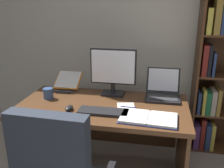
{
  "coord_description": "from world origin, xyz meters",
  "views": [
    {
      "loc": [
        0.29,
        -0.58,
        1.63
      ],
      "look_at": [
        -0.09,
        1.41,
        0.96
      ],
      "focal_mm": 40.26,
      "sensor_mm": 36.0,
      "label": 1
    }
  ],
  "objects_px": {
    "desk": "(105,121)",
    "notepad": "(126,108)",
    "monitor": "(113,72)",
    "open_binder": "(149,118)",
    "pen": "(128,107)",
    "coffee_mug": "(48,93)",
    "laptop": "(163,92)",
    "keyboard": "(103,112)",
    "reading_stand_with_book": "(67,82)",
    "computer_mouse": "(69,108)"
  },
  "relations": [
    {
      "from": "open_binder",
      "to": "coffee_mug",
      "type": "height_order",
      "value": "coffee_mug"
    },
    {
      "from": "desk",
      "to": "notepad",
      "type": "bearing_deg",
      "value": -28.71
    },
    {
      "from": "monitor",
      "to": "open_binder",
      "type": "distance_m",
      "value": 0.67
    },
    {
      "from": "open_binder",
      "to": "pen",
      "type": "height_order",
      "value": "open_binder"
    },
    {
      "from": "computer_mouse",
      "to": "coffee_mug",
      "type": "height_order",
      "value": "coffee_mug"
    },
    {
      "from": "laptop",
      "to": "computer_mouse",
      "type": "distance_m",
      "value": 0.92
    },
    {
      "from": "monitor",
      "to": "open_binder",
      "type": "relative_size",
      "value": 0.98
    },
    {
      "from": "computer_mouse",
      "to": "open_binder",
      "type": "height_order",
      "value": "computer_mouse"
    },
    {
      "from": "desk",
      "to": "laptop",
      "type": "bearing_deg",
      "value": 22.09
    },
    {
      "from": "pen",
      "to": "open_binder",
      "type": "bearing_deg",
      "value": -44.84
    },
    {
      "from": "open_binder",
      "to": "notepad",
      "type": "height_order",
      "value": "open_binder"
    },
    {
      "from": "coffee_mug",
      "to": "reading_stand_with_book",
      "type": "bearing_deg",
      "value": 73.56
    },
    {
      "from": "reading_stand_with_book",
      "to": "monitor",
      "type": "bearing_deg",
      "value": -7.89
    },
    {
      "from": "keyboard",
      "to": "pen",
      "type": "xyz_separation_m",
      "value": [
        0.2,
        0.13,
        0.0
      ]
    },
    {
      "from": "pen",
      "to": "coffee_mug",
      "type": "bearing_deg",
      "value": 172.91
    },
    {
      "from": "desk",
      "to": "keyboard",
      "type": "distance_m",
      "value": 0.33
    },
    {
      "from": "notepad",
      "to": "coffee_mug",
      "type": "bearing_deg",
      "value": 172.73
    },
    {
      "from": "reading_stand_with_book",
      "to": "notepad",
      "type": "bearing_deg",
      "value": -30.07
    },
    {
      "from": "laptop",
      "to": "notepad",
      "type": "distance_m",
      "value": 0.46
    },
    {
      "from": "monitor",
      "to": "pen",
      "type": "bearing_deg",
      "value": -58.85
    },
    {
      "from": "reading_stand_with_book",
      "to": "notepad",
      "type": "xyz_separation_m",
      "value": [
        0.68,
        -0.39,
        -0.08
      ]
    },
    {
      "from": "desk",
      "to": "notepad",
      "type": "distance_m",
      "value": 0.33
    },
    {
      "from": "keyboard",
      "to": "computer_mouse",
      "type": "xyz_separation_m",
      "value": [
        -0.3,
        0.0,
        0.01
      ]
    },
    {
      "from": "monitor",
      "to": "coffee_mug",
      "type": "distance_m",
      "value": 0.66
    },
    {
      "from": "pen",
      "to": "monitor",
      "type": "bearing_deg",
      "value": 121.15
    },
    {
      "from": "pen",
      "to": "coffee_mug",
      "type": "relative_size",
      "value": 1.38
    },
    {
      "from": "notepad",
      "to": "reading_stand_with_book",
      "type": "bearing_deg",
      "value": 149.93
    },
    {
      "from": "monitor",
      "to": "keyboard",
      "type": "distance_m",
      "value": 0.51
    },
    {
      "from": "desk",
      "to": "laptop",
      "type": "distance_m",
      "value": 0.63
    },
    {
      "from": "monitor",
      "to": "pen",
      "type": "relative_size",
      "value": 3.3
    },
    {
      "from": "laptop",
      "to": "open_binder",
      "type": "bearing_deg",
      "value": -101.84
    },
    {
      "from": "desk",
      "to": "open_binder",
      "type": "bearing_deg",
      "value": -35.56
    },
    {
      "from": "laptop",
      "to": "desk",
      "type": "bearing_deg",
      "value": -157.91
    },
    {
      "from": "keyboard",
      "to": "monitor",
      "type": "bearing_deg",
      "value": 90.0
    },
    {
      "from": "computer_mouse",
      "to": "reading_stand_with_book",
      "type": "xyz_separation_m",
      "value": [
        -0.2,
        0.53,
        0.06
      ]
    },
    {
      "from": "laptop",
      "to": "open_binder",
      "type": "xyz_separation_m",
      "value": [
        -0.11,
        -0.52,
        -0.04
      ]
    },
    {
      "from": "desk",
      "to": "open_binder",
      "type": "height_order",
      "value": "open_binder"
    },
    {
      "from": "desk",
      "to": "laptop",
      "type": "height_order",
      "value": "laptop"
    },
    {
      "from": "laptop",
      "to": "reading_stand_with_book",
      "type": "relative_size",
      "value": 1.2
    },
    {
      "from": "computer_mouse",
      "to": "notepad",
      "type": "height_order",
      "value": "computer_mouse"
    },
    {
      "from": "monitor",
      "to": "pen",
      "type": "distance_m",
      "value": 0.44
    },
    {
      "from": "keyboard",
      "to": "reading_stand_with_book",
      "type": "bearing_deg",
      "value": 133.81
    },
    {
      "from": "pen",
      "to": "computer_mouse",
      "type": "bearing_deg",
      "value": -165.08
    },
    {
      "from": "laptop",
      "to": "computer_mouse",
      "type": "height_order",
      "value": "laptop"
    },
    {
      "from": "computer_mouse",
      "to": "reading_stand_with_book",
      "type": "height_order",
      "value": "reading_stand_with_book"
    },
    {
      "from": "notepad",
      "to": "keyboard",
      "type": "bearing_deg",
      "value": -143.09
    },
    {
      "from": "open_binder",
      "to": "keyboard",
      "type": "bearing_deg",
      "value": 176.46
    },
    {
      "from": "computer_mouse",
      "to": "notepad",
      "type": "bearing_deg",
      "value": 15.51
    },
    {
      "from": "coffee_mug",
      "to": "notepad",
      "type": "bearing_deg",
      "value": -7.27
    },
    {
      "from": "notepad",
      "to": "pen",
      "type": "bearing_deg",
      "value": 0.0
    }
  ]
}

